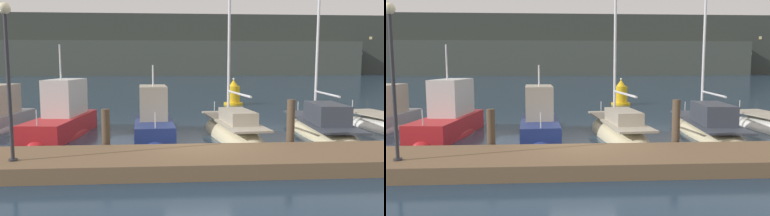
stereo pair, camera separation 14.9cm
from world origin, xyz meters
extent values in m
plane|color=#1E3347|center=(0.00, 0.00, 0.00)|extent=(400.00, 400.00, 0.00)
cube|color=brown|center=(0.00, -1.52, 0.23)|extent=(26.76, 2.80, 0.45)
cylinder|color=#4C3D2D|center=(-3.22, 0.13, 0.82)|extent=(0.28, 0.28, 1.63)
cylinder|color=#4C3D2D|center=(3.22, 0.13, 0.96)|extent=(0.28, 0.28, 1.91)
cube|color=black|center=(-9.54, 7.38, 1.64)|extent=(1.48, 0.39, 0.63)
ellipsoid|color=red|center=(-5.75, 4.00, 0.00)|extent=(2.37, 5.95, 1.28)
cube|color=red|center=(-5.75, 4.00, 0.43)|extent=(2.17, 5.36, 0.86)
cube|color=silver|center=(-5.69, 4.57, 1.66)|extent=(1.47, 2.66, 1.62)
cube|color=black|center=(-5.57, 5.73, 1.91)|extent=(1.10, 0.41, 0.72)
cylinder|color=silver|center=(-5.73, 4.11, 3.23)|extent=(0.07, 0.07, 1.52)
cylinder|color=silver|center=(-5.99, 1.57, 1.16)|extent=(0.04, 0.04, 0.60)
ellipsoid|color=navy|center=(-1.70, 3.55, 0.00)|extent=(2.03, 5.09, 1.07)
cube|color=navy|center=(-1.70, 3.55, 0.36)|extent=(1.86, 4.58, 0.73)
cube|color=#A39984|center=(-1.73, 4.05, 1.46)|extent=(1.31, 2.27, 1.46)
cube|color=black|center=(-1.79, 5.05, 1.68)|extent=(1.05, 0.34, 0.65)
cylinder|color=silver|center=(-1.71, 3.65, 2.65)|extent=(0.07, 0.07, 0.92)
cylinder|color=silver|center=(-1.58, 1.46, 1.03)|extent=(0.04, 0.04, 0.60)
ellipsoid|color=beige|center=(1.72, 3.45, 0.00)|extent=(2.46, 7.32, 1.42)
cube|color=#A39984|center=(1.72, 3.45, 0.69)|extent=(2.07, 6.15, 0.08)
cube|color=#A39984|center=(1.80, 2.59, 0.99)|extent=(1.28, 2.39, 0.52)
cylinder|color=silver|center=(1.66, 4.02, 4.85)|extent=(0.12, 0.12, 8.31)
cylinder|color=silver|center=(1.82, 2.46, 1.94)|extent=(0.40, 3.12, 0.09)
cylinder|color=silver|center=(1.39, 6.74, 0.94)|extent=(0.04, 0.04, 0.50)
ellipsoid|color=beige|center=(5.97, 4.17, 0.00)|extent=(2.92, 8.39, 1.23)
cube|color=#333842|center=(5.97, 4.17, 0.53)|extent=(2.45, 7.05, 0.08)
cube|color=#333842|center=(5.88, 3.19, 1.00)|extent=(1.53, 2.74, 0.86)
cylinder|color=silver|center=(6.03, 4.83, 5.41)|extent=(0.12, 0.12, 9.75)
cylinder|color=silver|center=(5.89, 3.27, 1.85)|extent=(0.39, 3.13, 0.09)
cylinder|color=silver|center=(6.33, 7.94, 0.78)|extent=(0.04, 0.04, 0.50)
cylinder|color=silver|center=(9.16, 7.25, 0.92)|extent=(0.04, 0.04, 0.50)
cylinder|color=gold|center=(4.11, 16.03, 0.08)|extent=(1.48, 1.48, 0.16)
cylinder|color=gold|center=(4.11, 16.03, 0.80)|extent=(0.99, 0.99, 1.28)
cone|color=gold|center=(4.11, 16.03, 1.69)|extent=(0.69, 0.69, 0.50)
sphere|color=#F9EAB7|center=(4.11, 16.03, 1.99)|extent=(0.16, 0.16, 0.16)
cylinder|color=#2D2D33|center=(-5.47, -2.04, 0.48)|extent=(0.24, 0.24, 0.06)
cylinder|color=#2D2D33|center=(-5.47, -2.04, 2.50)|extent=(0.10, 0.10, 3.98)
sphere|color=#F9EAB7|center=(-5.47, -2.04, 4.63)|extent=(0.32, 0.32, 0.32)
cube|color=#333833|center=(0.00, 101.66, 8.53)|extent=(240.00, 16.00, 17.06)
cube|color=#3F463F|center=(-19.48, 91.66, 4.61)|extent=(144.00, 10.00, 9.22)
cube|color=#F4DB8C|center=(58.65, 93.61, 10.61)|extent=(0.80, 0.10, 0.80)
cube|color=#F4DB8C|center=(52.30, 93.61, 3.72)|extent=(0.80, 0.10, 0.80)
cube|color=#F4DB8C|center=(49.36, 93.61, 6.64)|extent=(0.80, 0.10, 0.80)
cube|color=#F4DB8C|center=(-16.37, 93.61, 6.22)|extent=(0.80, 0.10, 0.80)
cube|color=#F4DB8C|center=(-39.08, 93.61, 1.75)|extent=(0.80, 0.10, 0.80)
cube|color=#F4DB8C|center=(55.93, 93.61, 6.15)|extent=(0.80, 0.10, 0.80)
cube|color=#F4DB8C|center=(-45.04, 93.61, 7.85)|extent=(0.80, 0.10, 0.80)
camera|label=1|loc=(-1.20, -12.63, 3.16)|focal=35.00mm
camera|label=2|loc=(-1.05, -12.64, 3.16)|focal=35.00mm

